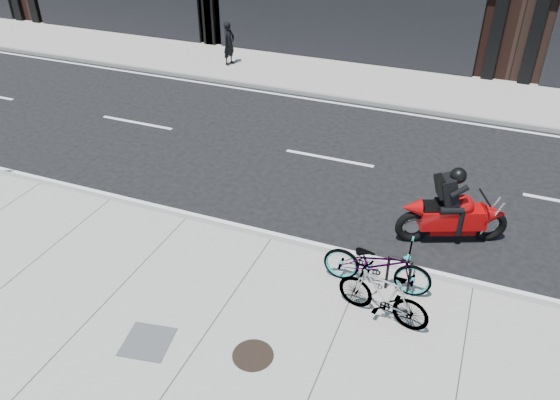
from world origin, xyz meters
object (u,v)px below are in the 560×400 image
at_px(bicycle_rear, 383,295).
at_px(manhole_cover, 253,355).
at_px(motorcycle, 458,212).
at_px(pedestrian, 229,43).
at_px(bike_rack, 399,272).
at_px(bicycle_front, 377,264).
at_px(utility_grate, 147,342).

relative_size(bicycle_rear, manhole_cover, 2.48).
xyz_separation_m(motorcycle, pedestrian, (-9.08, 7.92, 0.20)).
bearing_deg(pedestrian, bicycle_rear, -132.01).
relative_size(bike_rack, manhole_cover, 1.13).
bearing_deg(bike_rack, bicycle_front, 180.00).
bearing_deg(pedestrian, motorcycle, -120.28).
height_order(pedestrian, utility_grate, pedestrian).
relative_size(pedestrian, utility_grate, 2.06).
relative_size(bicycle_front, pedestrian, 1.27).
distance_m(motorcycle, utility_grate, 6.50).
xyz_separation_m(bicycle_front, bicycle_rear, (0.28, -0.74, -0.02)).
height_order(motorcycle, manhole_cover, motorcycle).
xyz_separation_m(bike_rack, motorcycle, (0.76, 2.15, 0.13)).
xyz_separation_m(bicycle_front, utility_grate, (-3.11, -2.72, -0.51)).
relative_size(motorcycle, utility_grate, 2.92).
distance_m(bicycle_rear, motorcycle, 3.02).
distance_m(bicycle_front, utility_grate, 4.16).
bearing_deg(manhole_cover, utility_grate, -167.38).
relative_size(manhole_cover, utility_grate, 0.88).
xyz_separation_m(bicycle_rear, utility_grate, (-3.38, -1.98, -0.48)).
distance_m(bicycle_front, pedestrian, 12.81).
xyz_separation_m(bicycle_rear, motorcycle, (0.88, 2.89, 0.08)).
distance_m(bicycle_front, motorcycle, 2.44).
height_order(bicycle_front, utility_grate, bicycle_front).
bearing_deg(motorcycle, bicycle_front, -141.09).
distance_m(bike_rack, bicycle_rear, 0.76).
height_order(bicycle_front, pedestrian, pedestrian).
distance_m(bike_rack, motorcycle, 2.28).
bearing_deg(utility_grate, pedestrian, 110.62).
bearing_deg(motorcycle, bike_rack, -132.36).
relative_size(motorcycle, pedestrian, 1.42).
height_order(bike_rack, manhole_cover, bike_rack).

